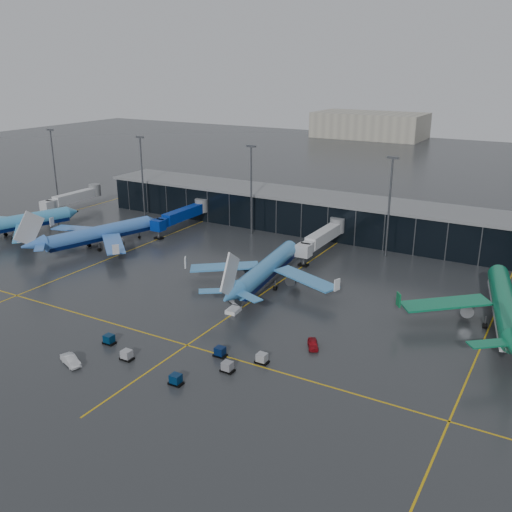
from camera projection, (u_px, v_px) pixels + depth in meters
The scene contains 13 objects.
ground at pixel (191, 304), 117.34m from camera, with size 600.00×600.00×0.00m, color #282B2D.
terminal_pier at pixel (316, 213), 166.41m from camera, with size 142.00×17.00×10.70m.
jet_bridges at pixel (181, 215), 167.65m from camera, with size 94.00×27.50×7.20m.
flood_masts at pixel (316, 195), 151.50m from camera, with size 203.00×0.50×25.50m.
taxi_lines at pixel (259, 296), 121.30m from camera, with size 220.00×120.00×0.02m.
airliner_klm_west at pixel (14, 215), 160.32m from camera, with size 37.43×42.63×13.10m, color #419DD7, non-canonical shape.
airliner_arkefly at pixel (99, 225), 151.15m from camera, with size 36.10×41.12×12.64m, color #427CD9, non-canonical shape.
airliner_klm_near at pixel (267, 258), 125.19m from camera, with size 36.52×41.59×12.78m, color #408ED2, non-canonical shape.
airliner_aer_lingus at pixel (506, 292), 105.59m from camera, with size 39.66×45.17×13.88m, color #0D754D, non-canonical shape.
baggage_carts at pixel (186, 358), 94.32m from camera, with size 28.94×13.94×1.70m.
mobile_airstair at pixel (233, 309), 113.28m from camera, with size 2.44×3.36×3.45m.
service_van_red at pixel (313, 344), 99.20m from camera, with size 1.70×4.24×1.44m, color maroon.
service_van_white at pixel (71, 360), 93.63m from camera, with size 1.71×4.91×1.62m, color silver.
Camera 1 is at (65.42, -86.76, 47.31)m, focal length 40.00 mm.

